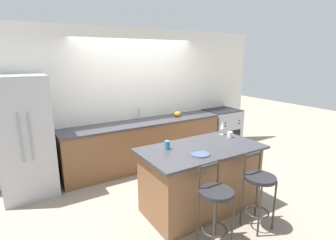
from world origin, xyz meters
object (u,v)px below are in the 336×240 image
object	(u,v)px
dinner_plate	(200,154)
coffee_mug	(230,135)
oven_range	(222,129)
bar_stool_far	(259,186)
pumpkin_decoration	(177,114)
bar_stool_near	(215,201)
wine_glass	(222,126)
tumbler_cup	(167,145)
refrigerator	(25,137)

from	to	relation	value
dinner_plate	coffee_mug	distance (m)	0.92
oven_range	bar_stool_far	world-z (taller)	bar_stool_far
pumpkin_decoration	bar_stool_near	bearing A→B (deg)	-114.54
bar_stool_far	oven_range	bearing A→B (deg)	55.71
wine_glass	coffee_mug	distance (m)	0.21
dinner_plate	tumbler_cup	distance (m)	0.48
oven_range	bar_stool_far	bearing A→B (deg)	-124.29
bar_stool_far	wine_glass	size ratio (longest dim) A/B	4.92
oven_range	pumpkin_decoration	world-z (taller)	pumpkin_decoration
refrigerator	bar_stool_far	xyz separation A→B (m)	(2.42, -2.51, -0.37)
bar_stool_near	dinner_plate	distance (m)	0.64
dinner_plate	pumpkin_decoration	bearing A→B (deg)	64.05
oven_range	coffee_mug	xyz separation A→B (m)	(-1.41, -1.67, 0.52)
tumbler_cup	dinner_plate	bearing A→B (deg)	-57.62
dinner_plate	bar_stool_far	bearing A→B (deg)	-44.21
pumpkin_decoration	refrigerator	bearing A→B (deg)	-179.09
bar_stool_far	coffee_mug	world-z (taller)	coffee_mug
bar_stool_far	pumpkin_decoration	bearing A→B (deg)	80.01
oven_range	tumbler_cup	size ratio (longest dim) A/B	8.11
bar_stool_far	pumpkin_decoration	xyz separation A→B (m)	(0.45, 2.55, 0.40)
dinner_plate	wine_glass	bearing A→B (deg)	31.16
tumbler_cup	refrigerator	bearing A→B (deg)	135.81
oven_range	wine_glass	bearing A→B (deg)	-133.39
tumbler_cup	oven_range	bearing A→B (deg)	32.48
refrigerator	bar_stool_far	world-z (taller)	refrigerator
refrigerator	oven_range	distance (m)	4.18
oven_range	wine_glass	distance (m)	2.14
tumbler_cup	pumpkin_decoration	xyz separation A→B (m)	(1.24, 1.63, -0.02)
wine_glass	bar_stool_far	bearing A→B (deg)	-106.92
bar_stool_far	pumpkin_decoration	distance (m)	2.62
bar_stool_near	tumbler_cup	xyz separation A→B (m)	(-0.09, 0.90, 0.42)
refrigerator	pumpkin_decoration	xyz separation A→B (m)	(2.87, 0.05, 0.03)
tumbler_cup	wine_glass	bearing A→B (deg)	5.81
refrigerator	bar_stool_far	size ratio (longest dim) A/B	1.89
refrigerator	coffee_mug	size ratio (longest dim) A/B	17.66
bar_stool_far	coffee_mug	size ratio (longest dim) A/B	9.36
bar_stool_near	pumpkin_decoration	bearing A→B (deg)	65.46
bar_stool_far	tumbler_cup	bearing A→B (deg)	130.58
refrigerator	pumpkin_decoration	size ratio (longest dim) A/B	12.91
oven_range	tumbler_cup	world-z (taller)	tumbler_cup
bar_stool_near	bar_stool_far	xyz separation A→B (m)	(0.71, -0.02, 0.00)
bar_stool_far	pumpkin_decoration	world-z (taller)	pumpkin_decoration
tumbler_cup	pumpkin_decoration	distance (m)	2.05
wine_glass	pumpkin_decoration	bearing A→B (deg)	84.97
oven_range	wine_glass	size ratio (longest dim) A/B	4.55
dinner_plate	coffee_mug	world-z (taller)	coffee_mug
coffee_mug	pumpkin_decoration	world-z (taller)	pumpkin_decoration
oven_range	wine_glass	world-z (taller)	wine_glass
tumbler_cup	pumpkin_decoration	world-z (taller)	pumpkin_decoration
refrigerator	tumbler_cup	distance (m)	2.27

